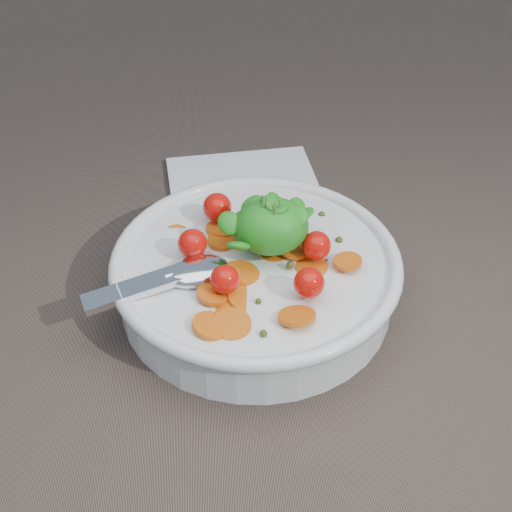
{
  "coord_description": "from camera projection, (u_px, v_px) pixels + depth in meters",
  "views": [
    {
      "loc": [
        -0.04,
        -0.48,
        0.46
      ],
      "look_at": [
        -0.0,
        0.0,
        0.05
      ],
      "focal_mm": 50.0,
      "sensor_mm": 36.0,
      "label": 1
    }
  ],
  "objects": [
    {
      "name": "bowl",
      "position": [
        256.0,
        275.0,
        0.65
      ],
      "size": [
        0.28,
        0.26,
        0.11
      ],
      "color": "white",
      "rests_on": "ground"
    },
    {
      "name": "napkin",
      "position": [
        244.0,
        188.0,
        0.8
      ],
      "size": [
        0.18,
        0.16,
        0.01
      ],
      "primitive_type": "cube",
      "rotation": [
        0.0,
        0.0,
        0.09
      ],
      "color": "white",
      "rests_on": "ground"
    },
    {
      "name": "ground",
      "position": [
        257.0,
        302.0,
        0.66
      ],
      "size": [
        6.0,
        6.0,
        0.0
      ],
      "primitive_type": "plane",
      "color": "brown",
      "rests_on": "ground"
    }
  ]
}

